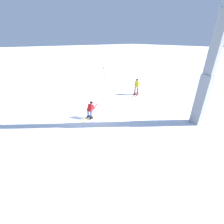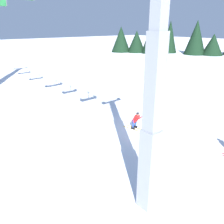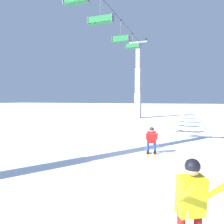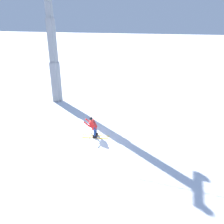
% 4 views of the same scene
% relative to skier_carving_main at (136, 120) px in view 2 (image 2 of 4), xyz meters
% --- Properties ---
extents(ground_plane, '(260.00, 260.00, 0.00)m').
position_rel_skier_carving_main_xyz_m(ground_plane, '(-0.76, -0.90, -0.77)').
color(ground_plane, white).
extents(skier_carving_main, '(1.85, 0.86, 1.48)m').
position_rel_skier_carving_main_xyz_m(skier_carving_main, '(0.00, 0.00, 0.00)').
color(skier_carving_main, yellow).
rests_on(skier_carving_main, ground_plane).
extents(lift_tower_near, '(0.65, 2.47, 11.33)m').
position_rel_skier_carving_main_xyz_m(lift_tower_near, '(-5.85, 5.36, 4.01)').
color(lift_tower_near, gray).
rests_on(lift_tower_near, ground_plane).
extents(tree_line_ridge, '(30.46, 22.56, 9.86)m').
position_rel_skier_carving_main_xyz_m(tree_line_ridge, '(28.52, -43.73, 3.31)').
color(tree_line_ridge, black).
rests_on(tree_line_ridge, ground_plane).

